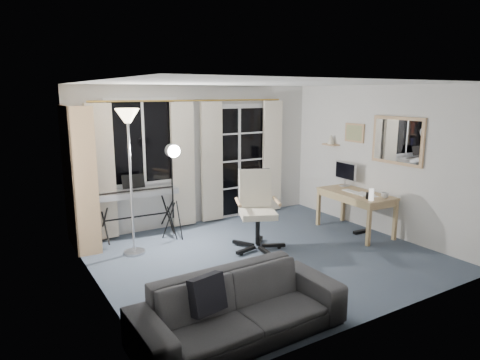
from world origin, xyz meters
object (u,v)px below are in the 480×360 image
(office_chair, at_px, (256,202))
(mug, at_px, (385,195))
(torchiere_lamp, at_px, (129,138))
(monitor, at_px, (345,172))
(studio_light, at_px, (173,162))
(desk, at_px, (356,197))
(keyboard_piano, at_px, (136,194))
(sofa, at_px, (240,298))
(bookshelf, at_px, (77,181))

(office_chair, distance_m, mug, 2.03)
(torchiere_lamp, height_order, monitor, torchiere_lamp)
(studio_light, height_order, office_chair, studio_light)
(office_chair, bearing_deg, desk, 14.71)
(desk, relative_size, mug, 11.66)
(keyboard_piano, bearing_deg, office_chair, -39.72)
(monitor, bearing_deg, mug, -92.83)
(desk, height_order, mug, mug)
(sofa, bearing_deg, desk, 25.93)
(keyboard_piano, xyz_separation_m, desk, (3.18, -1.58, -0.13))
(office_chair, relative_size, mug, 10.51)
(keyboard_piano, distance_m, studio_light, 0.81)
(studio_light, relative_size, office_chair, 1.33)
(monitor, distance_m, sofa, 4.08)
(office_chair, xyz_separation_m, monitor, (1.96, 0.16, 0.25))
(torchiere_lamp, bearing_deg, monitor, -8.07)
(torchiere_lamp, distance_m, desk, 3.72)
(monitor, bearing_deg, keyboard_piano, 164.46)
(desk, bearing_deg, keyboard_piano, 156.53)
(torchiere_lamp, height_order, office_chair, torchiere_lamp)
(bookshelf, relative_size, studio_light, 1.36)
(sofa, bearing_deg, bookshelf, 101.58)
(monitor, bearing_deg, desk, -110.63)
(office_chair, height_order, mug, office_chair)
(bookshelf, relative_size, desk, 1.63)
(office_chair, xyz_separation_m, desk, (1.77, -0.29, -0.09))
(keyboard_piano, relative_size, desk, 1.03)
(bookshelf, bearing_deg, keyboard_piano, -4.30)
(office_chair, bearing_deg, sofa, -103.12)
(bookshelf, relative_size, office_chair, 1.81)
(studio_light, relative_size, sofa, 0.76)
(bookshelf, height_order, desk, bookshelf)
(torchiere_lamp, xyz_separation_m, office_chair, (1.66, -0.67, -0.98))
(studio_light, bearing_deg, keyboard_piano, 141.59)
(torchiere_lamp, distance_m, sofa, 2.92)
(bookshelf, xyz_separation_m, sofa, (0.76, -3.34, -0.60))
(bookshelf, bearing_deg, desk, -20.53)
(office_chair, bearing_deg, monitor, 28.71)
(keyboard_piano, xyz_separation_m, mug, (3.28, -2.08, 0.01))
(monitor, relative_size, sofa, 0.24)
(mug, bearing_deg, keyboard_piano, 147.59)
(monitor, bearing_deg, bookshelf, 166.76)
(studio_light, relative_size, desk, 1.20)
(mug, bearing_deg, bookshelf, 152.11)
(bookshelf, xyz_separation_m, keyboard_piano, (0.83, -0.09, -0.28))
(torchiere_lamp, bearing_deg, mug, -22.53)
(desk, bearing_deg, bookshelf, 160.31)
(torchiere_lamp, relative_size, monitor, 4.25)
(keyboard_piano, xyz_separation_m, studio_light, (0.47, -0.39, 0.52))
(bookshelf, xyz_separation_m, torchiere_lamp, (0.58, -0.71, 0.67))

